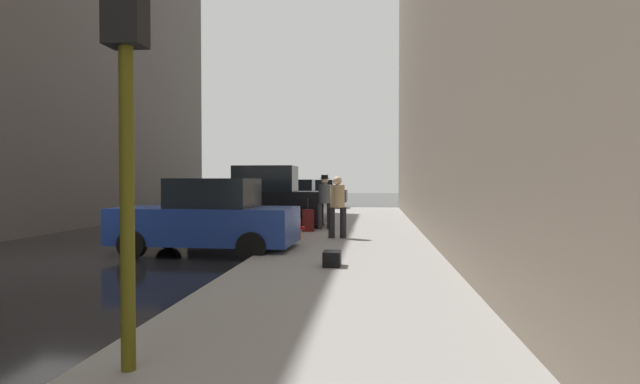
% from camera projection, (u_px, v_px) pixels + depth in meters
% --- Properties ---
extents(ground_plane, '(120.00, 120.00, 0.00)m').
position_uv_depth(ground_plane, '(60.00, 264.00, 10.44)').
color(ground_plane, black).
extents(sidewalk, '(4.00, 40.00, 0.15)m').
position_uv_depth(sidewalk, '(346.00, 265.00, 9.80)').
color(sidewalk, gray).
rests_on(sidewalk, ground_plane).
extents(parked_blue_sedan, '(4.26, 2.17, 1.79)m').
position_uv_depth(parked_blue_sedan, '(208.00, 218.00, 11.76)').
color(parked_blue_sedan, navy).
rests_on(parked_blue_sedan, ground_plane).
extents(parked_black_suv, '(4.63, 2.11, 2.25)m').
position_uv_depth(parked_black_suv, '(262.00, 201.00, 17.40)').
color(parked_black_suv, black).
rests_on(parked_black_suv, ground_plane).
extents(parked_silver_sedan, '(4.24, 2.13, 1.79)m').
position_uv_depth(parked_silver_sedan, '(290.00, 200.00, 23.39)').
color(parked_silver_sedan, '#B7BABF').
rests_on(parked_silver_sedan, ground_plane).
extents(parked_dark_green_sedan, '(4.20, 2.06, 1.79)m').
position_uv_depth(parked_dark_green_sedan, '(307.00, 196.00, 29.38)').
color(parked_dark_green_sedan, '#193828').
rests_on(parked_dark_green_sedan, ground_plane).
extents(parked_gray_coupe, '(4.20, 2.06, 1.79)m').
position_uv_depth(parked_gray_coupe, '(318.00, 193.00, 34.77)').
color(parked_gray_coupe, slate).
rests_on(parked_gray_coupe, ground_plane).
extents(fire_hydrant, '(0.42, 0.22, 0.70)m').
position_uv_depth(fire_hydrant, '(297.00, 226.00, 13.62)').
color(fire_hydrant, red).
rests_on(fire_hydrant, sidewalk).
extents(traffic_light, '(0.32, 0.32, 3.60)m').
position_uv_depth(traffic_light, '(126.00, 58.00, 4.13)').
color(traffic_light, '#514C0F').
rests_on(traffic_light, sidewalk).
extents(pedestrian_with_beanie, '(0.51, 0.43, 1.78)m').
position_uv_depth(pedestrian_with_beanie, '(325.00, 199.00, 16.33)').
color(pedestrian_with_beanie, '#333338').
rests_on(pedestrian_with_beanie, sidewalk).
extents(pedestrian_in_tan_coat, '(0.50, 0.40, 1.71)m').
position_uv_depth(pedestrian_in_tan_coat, '(337.00, 204.00, 13.78)').
color(pedestrian_in_tan_coat, black).
rests_on(pedestrian_in_tan_coat, sidewalk).
extents(rolling_suitcase, '(0.46, 0.62, 1.04)m').
position_uv_depth(rolling_suitcase, '(308.00, 220.00, 15.71)').
color(rolling_suitcase, '#591414').
rests_on(rolling_suitcase, sidewalk).
extents(duffel_bag, '(0.32, 0.44, 0.28)m').
position_uv_depth(duffel_bag, '(332.00, 259.00, 9.25)').
color(duffel_bag, black).
rests_on(duffel_bag, sidewalk).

